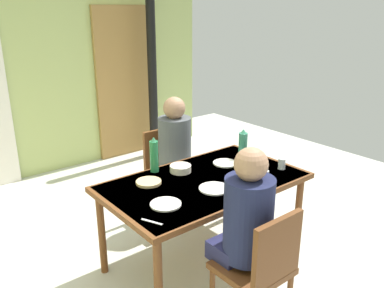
{
  "coord_description": "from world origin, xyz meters",
  "views": [
    {
      "loc": [
        -1.49,
        -2.03,
        1.97
      ],
      "look_at": [
        0.33,
        0.23,
        0.97
      ],
      "focal_mm": 37.42,
      "sensor_mm": 36.0,
      "label": 1
    }
  ],
  "objects_px": {
    "water_bottle_green_near": "(154,155)",
    "dining_table": "(204,188)",
    "serving_bowl_center": "(180,168)",
    "chair_far_diner": "(168,169)",
    "person_near_diner": "(247,216)",
    "water_bottle_green_far": "(243,145)",
    "chair_near_diner": "(261,267)",
    "person_far_diner": "(176,144)"
  },
  "relations": [
    {
      "from": "water_bottle_green_near",
      "to": "dining_table",
      "type": "bearing_deg",
      "value": -62.04
    },
    {
      "from": "serving_bowl_center",
      "to": "water_bottle_green_near",
      "type": "bearing_deg",
      "value": 139.43
    },
    {
      "from": "serving_bowl_center",
      "to": "chair_far_diner",
      "type": "bearing_deg",
      "value": 64.39
    },
    {
      "from": "person_near_diner",
      "to": "water_bottle_green_far",
      "type": "distance_m",
      "value": 1.15
    },
    {
      "from": "person_near_diner",
      "to": "water_bottle_green_far",
      "type": "relative_size",
      "value": 2.94
    },
    {
      "from": "chair_near_diner",
      "to": "person_far_diner",
      "type": "relative_size",
      "value": 1.13
    },
    {
      "from": "person_near_diner",
      "to": "chair_near_diner",
      "type": "bearing_deg",
      "value": -90.0
    },
    {
      "from": "dining_table",
      "to": "serving_bowl_center",
      "type": "bearing_deg",
      "value": 99.97
    },
    {
      "from": "chair_far_diner",
      "to": "serving_bowl_center",
      "type": "height_order",
      "value": "chair_far_diner"
    },
    {
      "from": "dining_table",
      "to": "person_near_diner",
      "type": "relative_size",
      "value": 1.99
    },
    {
      "from": "water_bottle_green_near",
      "to": "water_bottle_green_far",
      "type": "bearing_deg",
      "value": -16.57
    },
    {
      "from": "dining_table",
      "to": "water_bottle_green_near",
      "type": "relative_size",
      "value": 5.29
    },
    {
      "from": "dining_table",
      "to": "person_far_diner",
      "type": "distance_m",
      "value": 0.71
    },
    {
      "from": "dining_table",
      "to": "chair_near_diner",
      "type": "xyz_separation_m",
      "value": [
        -0.24,
        -0.8,
        -0.16
      ]
    },
    {
      "from": "person_far_diner",
      "to": "serving_bowl_center",
      "type": "distance_m",
      "value": 0.5
    },
    {
      "from": "chair_near_diner",
      "to": "person_near_diner",
      "type": "distance_m",
      "value": 0.31
    },
    {
      "from": "chair_far_diner",
      "to": "water_bottle_green_near",
      "type": "bearing_deg",
      "value": 44.81
    },
    {
      "from": "dining_table",
      "to": "chair_far_diner",
      "type": "bearing_deg",
      "value": 74.32
    },
    {
      "from": "chair_far_diner",
      "to": "water_bottle_green_far",
      "type": "relative_size",
      "value": 3.32
    },
    {
      "from": "chair_near_diner",
      "to": "serving_bowl_center",
      "type": "distance_m",
      "value": 1.09
    },
    {
      "from": "chair_near_diner",
      "to": "water_bottle_green_near",
      "type": "height_order",
      "value": "water_bottle_green_near"
    },
    {
      "from": "person_near_diner",
      "to": "water_bottle_green_near",
      "type": "bearing_deg",
      "value": 88.03
    },
    {
      "from": "serving_bowl_center",
      "to": "person_far_diner",
      "type": "bearing_deg",
      "value": 57.63
    },
    {
      "from": "dining_table",
      "to": "chair_far_diner",
      "type": "distance_m",
      "value": 0.85
    },
    {
      "from": "serving_bowl_center",
      "to": "water_bottle_green_far",
      "type": "bearing_deg",
      "value": -8.65
    },
    {
      "from": "dining_table",
      "to": "water_bottle_green_near",
      "type": "height_order",
      "value": "water_bottle_green_near"
    },
    {
      "from": "dining_table",
      "to": "chair_far_diner",
      "type": "xyz_separation_m",
      "value": [
        0.23,
        0.8,
        -0.16
      ]
    },
    {
      "from": "chair_near_diner",
      "to": "water_bottle_green_far",
      "type": "xyz_separation_m",
      "value": [
        0.8,
        0.95,
        0.35
      ]
    },
    {
      "from": "serving_bowl_center",
      "to": "chair_near_diner",
      "type": "bearing_deg",
      "value": -100.53
    },
    {
      "from": "dining_table",
      "to": "person_far_diner",
      "type": "bearing_deg",
      "value": 71.32
    },
    {
      "from": "chair_near_diner",
      "to": "person_near_diner",
      "type": "xyz_separation_m",
      "value": [
        -0.0,
        0.14,
        0.28
      ]
    },
    {
      "from": "dining_table",
      "to": "person_near_diner",
      "type": "bearing_deg",
      "value": -109.6
    },
    {
      "from": "water_bottle_green_near",
      "to": "person_near_diner",
      "type": "bearing_deg",
      "value": -91.97
    },
    {
      "from": "chair_far_diner",
      "to": "dining_table",
      "type": "bearing_deg",
      "value": 74.32
    },
    {
      "from": "water_bottle_green_near",
      "to": "serving_bowl_center",
      "type": "xyz_separation_m",
      "value": [
        0.16,
        -0.14,
        -0.11
      ]
    },
    {
      "from": "dining_table",
      "to": "serving_bowl_center",
      "type": "distance_m",
      "value": 0.26
    },
    {
      "from": "water_bottle_green_far",
      "to": "dining_table",
      "type": "bearing_deg",
      "value": -165.09
    },
    {
      "from": "chair_near_diner",
      "to": "water_bottle_green_far",
      "type": "height_order",
      "value": "water_bottle_green_far"
    },
    {
      "from": "chair_far_diner",
      "to": "person_far_diner",
      "type": "relative_size",
      "value": 1.13
    },
    {
      "from": "serving_bowl_center",
      "to": "person_near_diner",
      "type": "bearing_deg",
      "value": -102.07
    },
    {
      "from": "person_far_diner",
      "to": "serving_bowl_center",
      "type": "relative_size",
      "value": 4.53
    },
    {
      "from": "chair_far_diner",
      "to": "water_bottle_green_near",
      "type": "relative_size",
      "value": 3.01
    }
  ]
}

